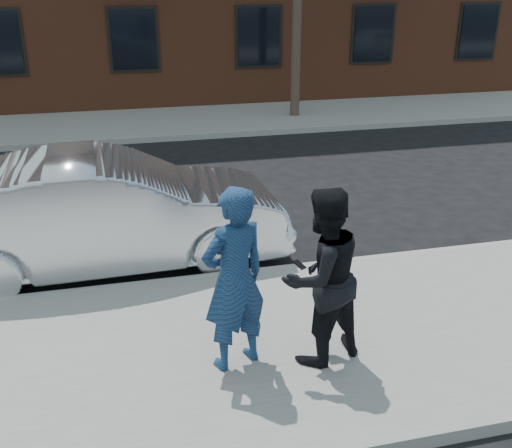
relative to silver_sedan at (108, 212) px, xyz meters
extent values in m
plane|color=black|center=(0.91, -2.49, -0.84)|extent=(100.00, 100.00, 0.00)
cube|color=gray|center=(0.91, -2.74, -0.76)|extent=(50.00, 3.50, 0.15)
cube|color=#999691|center=(0.91, -0.94, -0.76)|extent=(50.00, 0.10, 0.15)
cube|color=gray|center=(0.91, 8.76, -0.76)|extent=(50.00, 3.50, 0.15)
cube|color=#999691|center=(0.91, 6.96, -0.76)|extent=(50.00, 0.10, 0.15)
cube|color=black|center=(4.81, 10.45, 1.36)|extent=(1.30, 0.06, 1.70)
cube|color=black|center=(12.41, 10.45, 1.36)|extent=(1.30, 0.06, 1.70)
cylinder|color=#3A2C22|center=(5.41, 8.51, 1.41)|extent=(0.26, 0.26, 4.20)
imported|color=silver|center=(0.00, 0.00, 0.00)|extent=(5.14, 1.92, 1.68)
imported|color=navy|center=(1.21, -2.99, 0.30)|extent=(0.84, 0.70, 1.98)
cube|color=black|center=(1.09, -2.80, 0.57)|extent=(0.11, 0.14, 0.08)
imported|color=black|center=(2.11, -3.09, 0.27)|extent=(1.12, 0.99, 1.93)
cube|color=black|center=(1.90, -2.97, 0.38)|extent=(0.13, 0.15, 0.06)
camera|label=1|loc=(0.17, -8.21, 3.13)|focal=42.00mm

